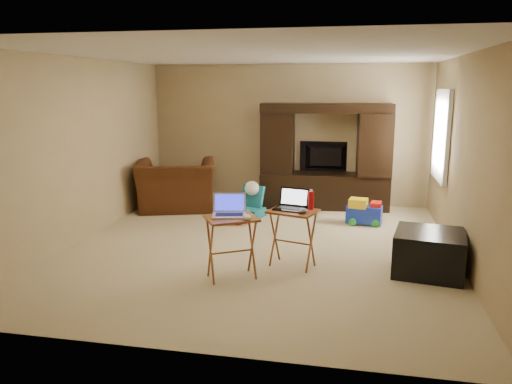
% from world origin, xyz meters
% --- Properties ---
extents(floor, '(5.50, 5.50, 0.00)m').
position_xyz_m(floor, '(0.00, 0.00, 0.00)').
color(floor, beige).
rests_on(floor, ground).
extents(ceiling, '(5.50, 5.50, 0.00)m').
position_xyz_m(ceiling, '(0.00, 0.00, 2.50)').
color(ceiling, silver).
rests_on(ceiling, ground).
extents(wall_back, '(5.00, 0.00, 5.00)m').
position_xyz_m(wall_back, '(0.00, 2.75, 1.25)').
color(wall_back, tan).
rests_on(wall_back, ground).
extents(wall_front, '(5.00, 0.00, 5.00)m').
position_xyz_m(wall_front, '(0.00, -2.75, 1.25)').
color(wall_front, tan).
rests_on(wall_front, ground).
extents(wall_left, '(0.00, 5.50, 5.50)m').
position_xyz_m(wall_left, '(-2.50, 0.00, 1.25)').
color(wall_left, tan).
rests_on(wall_left, ground).
extents(wall_right, '(0.00, 5.50, 5.50)m').
position_xyz_m(wall_right, '(2.50, 0.00, 1.25)').
color(wall_right, tan).
rests_on(wall_right, ground).
extents(window_pane, '(0.00, 1.20, 1.20)m').
position_xyz_m(window_pane, '(2.48, 1.55, 1.40)').
color(window_pane, white).
rests_on(window_pane, ground).
extents(window_frame, '(0.06, 1.14, 1.34)m').
position_xyz_m(window_frame, '(2.46, 1.55, 1.40)').
color(window_frame, white).
rests_on(window_frame, ground).
extents(entertainment_center, '(2.26, 0.70, 1.83)m').
position_xyz_m(entertainment_center, '(0.70, 2.44, 0.91)').
color(entertainment_center, black).
rests_on(entertainment_center, floor).
extents(television, '(0.93, 0.17, 0.53)m').
position_xyz_m(television, '(0.70, 2.66, 0.88)').
color(television, black).
rests_on(television, entertainment_center).
extents(recliner, '(1.60, 1.49, 0.86)m').
position_xyz_m(recliner, '(-1.81, 1.80, 0.43)').
color(recliner, '#46230F').
rests_on(recliner, floor).
extents(child_rocker, '(0.51, 0.54, 0.51)m').
position_xyz_m(child_rocker, '(-0.44, 1.54, 0.26)').
color(child_rocker, '#166D7E').
rests_on(child_rocker, floor).
extents(plush_toy, '(0.37, 0.31, 0.41)m').
position_xyz_m(plush_toy, '(-0.54, 1.03, 0.21)').
color(plush_toy, red).
rests_on(plush_toy, floor).
extents(push_toy, '(0.60, 0.47, 0.41)m').
position_xyz_m(push_toy, '(1.39, 1.47, 0.20)').
color(push_toy, '#172FBB').
rests_on(push_toy, floor).
extents(ottoman, '(0.88, 0.88, 0.49)m').
position_xyz_m(ottoman, '(2.09, -0.53, 0.24)').
color(ottoman, black).
rests_on(ottoman, floor).
extents(tray_table_left, '(0.69, 0.65, 0.71)m').
position_xyz_m(tray_table_left, '(-0.09, -1.12, 0.35)').
color(tray_table_left, '#965824').
rests_on(tray_table_left, floor).
extents(tray_table_right, '(0.63, 0.57, 0.69)m').
position_xyz_m(tray_table_right, '(0.53, -0.61, 0.35)').
color(tray_table_right, '#974B24').
rests_on(tray_table_right, floor).
extents(laptop_left, '(0.43, 0.37, 0.24)m').
position_xyz_m(laptop_left, '(-0.12, -1.09, 0.83)').
color(laptop_left, silver).
rests_on(laptop_left, tray_table_left).
extents(laptop_right, '(0.42, 0.37, 0.24)m').
position_xyz_m(laptop_right, '(0.49, -0.59, 0.81)').
color(laptop_right, black).
rests_on(laptop_right, tray_table_right).
extents(mouse_left, '(0.13, 0.16, 0.06)m').
position_xyz_m(mouse_left, '(0.10, -1.19, 0.73)').
color(mouse_left, silver).
rests_on(mouse_left, tray_table_left).
extents(mouse_right, '(0.13, 0.16, 0.06)m').
position_xyz_m(mouse_right, '(0.66, -0.73, 0.72)').
color(mouse_right, '#434348').
rests_on(mouse_right, tray_table_right).
extents(water_bottle, '(0.07, 0.07, 0.21)m').
position_xyz_m(water_bottle, '(0.73, -0.53, 0.80)').
color(water_bottle, red).
rests_on(water_bottle, tray_table_right).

